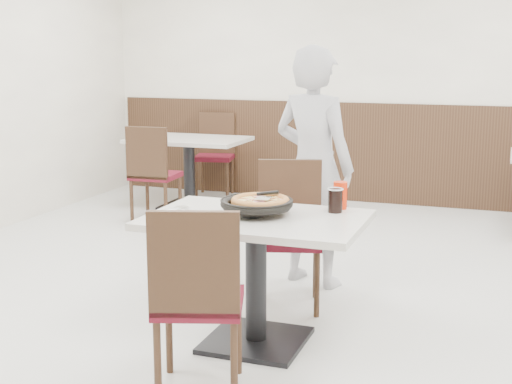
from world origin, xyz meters
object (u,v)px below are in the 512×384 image
(bg_chair_left_near, at_px, (156,173))
(red_cup, at_px, (340,195))
(diner_person, at_px, (314,167))
(chair_near, at_px, (199,298))
(pizza_pan, at_px, (257,208))
(main_table, at_px, (256,281))
(pizza, at_px, (260,204))
(bg_table_left, at_px, (189,173))
(side_plate, at_px, (174,214))
(bg_chair_left_far, at_px, (214,155))
(cola_glass, at_px, (335,201))
(chair_far, at_px, (289,236))

(bg_chair_left_near, bearing_deg, red_cup, -46.21)
(diner_person, bearing_deg, chair_near, 104.44)
(pizza_pan, bearing_deg, main_table, -76.05)
(pizza, bearing_deg, bg_table_left, 121.35)
(red_cup, bearing_deg, bg_table_left, 128.94)
(side_plate, height_order, bg_chair_left_far, bg_chair_left_far)
(bg_chair_left_near, relative_size, bg_chair_left_far, 1.00)
(pizza_pan, xyz_separation_m, cola_glass, (0.40, 0.21, 0.02))
(pizza, distance_m, bg_table_left, 3.70)
(cola_glass, xyz_separation_m, bg_table_left, (-2.30, 2.95, -0.44))
(red_cup, bearing_deg, diner_person, 114.93)
(pizza_pan, bearing_deg, bg_chair_left_far, 116.29)
(main_table, relative_size, chair_near, 1.26)
(bg_chair_left_far, bearing_deg, chair_near, 99.80)
(chair_near, relative_size, side_plate, 5.86)
(pizza, xyz_separation_m, cola_glass, (0.39, 0.19, 0.00))
(chair_near, relative_size, bg_table_left, 0.79)
(main_table, bearing_deg, bg_chair_left_near, 127.77)
(main_table, distance_m, side_plate, 0.60)
(main_table, height_order, chair_near, chair_near)
(diner_person, bearing_deg, chair_far, 105.76)
(bg_table_left, bearing_deg, diner_person, -46.49)
(chair_near, bearing_deg, main_table, 65.65)
(main_table, relative_size, bg_chair_left_far, 1.26)
(chair_near, xyz_separation_m, bg_chair_left_near, (-1.89, 3.16, 0.00))
(main_table, distance_m, pizza, 0.44)
(bg_chair_left_far, bearing_deg, pizza_pan, 103.91)
(pizza_pan, relative_size, diner_person, 0.22)
(side_plate, height_order, diner_person, diner_person)
(side_plate, relative_size, red_cup, 1.01)
(cola_glass, bearing_deg, chair_far, 135.05)
(bg_table_left, bearing_deg, bg_chair_left_far, 89.20)
(bg_chair_left_far, bearing_deg, bg_chair_left_near, 75.00)
(chair_near, relative_size, pizza_pan, 2.53)
(diner_person, distance_m, bg_chair_left_near, 2.42)
(pizza_pan, distance_m, cola_glass, 0.45)
(chair_near, xyz_separation_m, side_plate, (-0.37, 0.50, 0.28))
(cola_glass, height_order, bg_chair_left_near, bg_chair_left_near)
(pizza, relative_size, bg_chair_left_far, 0.35)
(chair_near, bearing_deg, side_plate, 108.55)
(pizza_pan, xyz_separation_m, bg_chair_left_near, (-1.95, 2.50, -0.32))
(red_cup, bearing_deg, side_plate, -150.27)
(diner_person, relative_size, bg_table_left, 1.42)
(pizza_pan, relative_size, bg_table_left, 0.31)
(chair_near, xyz_separation_m, chair_far, (0.07, 1.27, 0.00))
(chair_far, distance_m, bg_table_left, 3.19)
(red_cup, xyz_separation_m, diner_person, (-0.39, 0.83, 0.02))
(chair_near, height_order, cola_glass, chair_near)
(bg_chair_left_near, xyz_separation_m, bg_chair_left_far, (0.06, 1.33, 0.00))
(side_plate, distance_m, cola_glass, 0.91)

